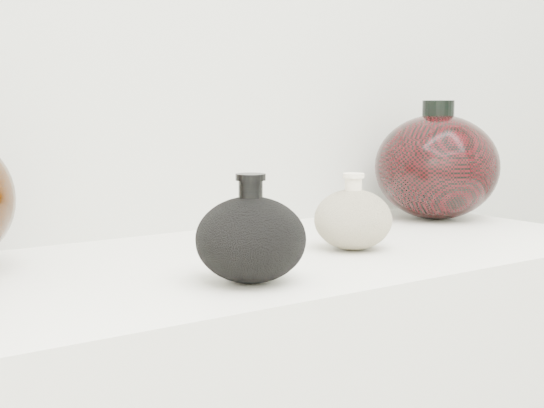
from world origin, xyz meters
TOP-DOWN VIEW (x-y plane):
  - black_gourd_vase at (-0.10, 0.81)m, footprint 0.18×0.18m
  - cream_gourd_vase at (0.15, 0.90)m, footprint 0.12×0.12m
  - right_round_pot at (0.48, 1.05)m, footprint 0.30×0.30m

SIDE VIEW (x-z plane):
  - cream_gourd_vase at x=0.15m, z-range 0.89..1.00m
  - black_gourd_vase at x=-0.10m, z-range 0.89..1.02m
  - right_round_pot at x=0.48m, z-range 0.89..1.11m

